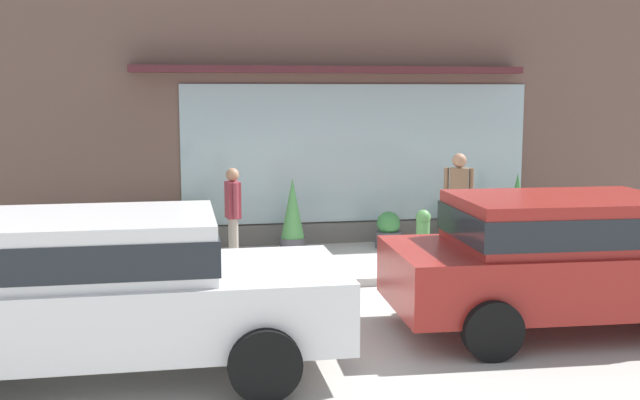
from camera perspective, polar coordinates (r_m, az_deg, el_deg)
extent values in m
plane|color=#B2AFA8|center=(11.38, 3.61, -5.98)|extent=(60.00, 60.00, 0.00)
cube|color=#B2B2AD|center=(11.18, 3.86, -5.92)|extent=(14.00, 0.24, 0.12)
cube|color=brown|center=(14.17, 0.56, 6.93)|extent=(14.00, 0.36, 4.96)
cube|color=#9EB7BC|center=(14.13, 2.81, 3.45)|extent=(6.36, 0.03, 2.49)
cube|color=#4C1E23|center=(13.83, 0.84, 9.56)|extent=(6.96, 0.56, 0.12)
cube|color=#605E59|center=(14.19, 0.71, -2.41)|extent=(6.76, 0.20, 0.36)
cylinder|color=#4C8C47|center=(12.50, 7.54, -4.62)|extent=(0.32, 0.32, 0.06)
cylinder|color=#4C8C47|center=(12.43, 7.57, -3.03)|extent=(0.21, 0.21, 0.65)
sphere|color=#4C8C47|center=(12.36, 7.60, -1.26)|extent=(0.24, 0.24, 0.24)
cylinder|color=#4C8C47|center=(12.38, 6.92, -2.91)|extent=(0.10, 0.09, 0.09)
cylinder|color=#4C8C47|center=(12.47, 8.21, -2.86)|extent=(0.10, 0.09, 0.09)
cylinder|color=#4C8C47|center=(12.29, 7.78, -3.01)|extent=(0.09, 0.10, 0.09)
cylinder|color=brown|center=(12.98, 10.43, -2.40)|extent=(0.12, 0.12, 0.86)
cylinder|color=brown|center=(12.98, 9.72, -2.39)|extent=(0.12, 0.12, 0.86)
cube|color=brown|center=(12.87, 10.16, 0.90)|extent=(0.35, 0.29, 0.65)
sphere|color=#A37556|center=(12.82, 10.21, 2.88)|extent=(0.23, 0.23, 0.23)
cylinder|color=brown|center=(12.87, 11.06, 0.95)|extent=(0.08, 0.08, 0.61)
cylinder|color=brown|center=(12.87, 9.26, 1.00)|extent=(0.08, 0.08, 0.61)
cube|color=#846647|center=(12.89, 11.43, -0.34)|extent=(0.26, 0.18, 0.28)
cylinder|color=#9E9384|center=(12.41, -6.46, -3.02)|extent=(0.12, 0.12, 0.77)
cylinder|color=#9E9384|center=(12.27, -6.29, -3.15)|extent=(0.12, 0.12, 0.77)
cube|color=#8E333D|center=(12.23, -6.43, 0.01)|extent=(0.25, 0.32, 0.58)
sphere|color=#A37556|center=(12.18, -6.46, 1.86)|extent=(0.21, 0.21, 0.21)
cylinder|color=#8E333D|center=(12.41, -6.65, 0.19)|extent=(0.08, 0.08, 0.55)
cylinder|color=#8E333D|center=(12.04, -6.20, -0.04)|extent=(0.08, 0.08, 0.55)
cube|color=maroon|center=(9.48, 18.35, -5.15)|extent=(4.40, 1.93, 0.68)
cube|color=maroon|center=(9.27, 17.31, -1.59)|extent=(2.44, 1.71, 0.60)
cube|color=#1E2328|center=(9.27, 17.31, -1.59)|extent=(2.49, 1.73, 0.33)
cylinder|color=black|center=(10.96, 22.48, -5.42)|extent=(0.64, 0.20, 0.64)
cylinder|color=black|center=(9.88, 8.86, -6.33)|extent=(0.64, 0.20, 0.64)
cylinder|color=black|center=(8.24, 12.58, -9.35)|extent=(0.64, 0.20, 0.64)
cube|color=white|center=(7.86, -15.32, -7.57)|extent=(4.60, 1.83, 0.69)
cube|color=white|center=(7.74, -17.18, -3.29)|extent=(2.53, 1.68, 0.60)
cube|color=#1E2328|center=(7.74, -17.18, -3.29)|extent=(2.58, 1.70, 0.33)
cylinder|color=black|center=(8.84, -5.38, -7.88)|extent=(0.67, 0.18, 0.67)
cylinder|color=black|center=(7.07, -4.07, -11.98)|extent=(0.67, 0.18, 0.67)
cylinder|color=#33473D|center=(14.35, 9.67, -2.38)|extent=(0.28, 0.28, 0.37)
sphere|color=#3D8442|center=(14.30, 9.70, -1.15)|extent=(0.35, 0.35, 0.35)
sphere|color=orange|center=(14.35, 9.61, -0.77)|extent=(0.10, 0.10, 0.10)
sphere|color=#E5C64C|center=(14.27, 10.00, -1.01)|extent=(0.10, 0.10, 0.10)
cylinder|color=#4C4C51|center=(14.41, 14.20, -2.58)|extent=(0.47, 0.47, 0.32)
cone|color=#3D8442|center=(14.30, 14.29, -0.01)|extent=(0.42, 0.42, 0.98)
cylinder|color=#4C4C51|center=(13.74, 5.04, -2.92)|extent=(0.46, 0.46, 0.30)
sphere|color=#3D8442|center=(13.69, 5.06, -1.71)|extent=(0.41, 0.41, 0.41)
sphere|color=#E5C64C|center=(13.68, 4.60, -1.22)|extent=(0.10, 0.10, 0.10)
cylinder|color=#B7B2A3|center=(13.56, -13.43, -3.40)|extent=(0.46, 0.46, 0.23)
sphere|color=#2D6B33|center=(13.50, -13.47, -2.11)|extent=(0.55, 0.55, 0.55)
sphere|color=#E5C64C|center=(13.55, -14.14, -1.50)|extent=(0.12, 0.12, 0.12)
sphere|color=#DB4C7A|center=(13.59, -12.83, -1.78)|extent=(0.12, 0.12, 0.12)
sphere|color=#E5C64C|center=(13.57, -13.25, -1.70)|extent=(0.12, 0.12, 0.12)
cylinder|color=#4C4C51|center=(13.37, -2.02, -3.31)|extent=(0.44, 0.44, 0.25)
cone|color=#4C934C|center=(13.26, -2.03, -0.58)|extent=(0.40, 0.40, 1.04)
cylinder|color=#4C4C51|center=(13.57, -9.59, -3.32)|extent=(0.52, 0.52, 0.22)
sphere|color=olive|center=(13.50, -9.63, -1.75)|extent=(0.63, 0.63, 0.63)
cylinder|color=#B7B2A3|center=(13.52, -18.70, -3.37)|extent=(0.36, 0.36, 0.36)
sphere|color=#4C934C|center=(13.46, -18.76, -2.07)|extent=(0.37, 0.37, 0.37)
sphere|color=#B266B7|center=(13.53, -18.55, -1.64)|extent=(0.10, 0.10, 0.10)
sphere|color=#B266B7|center=(13.40, -18.56, -1.75)|extent=(0.07, 0.07, 0.07)
sphere|color=#DB4C7A|center=(13.50, -18.81, -1.61)|extent=(0.10, 0.10, 0.10)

